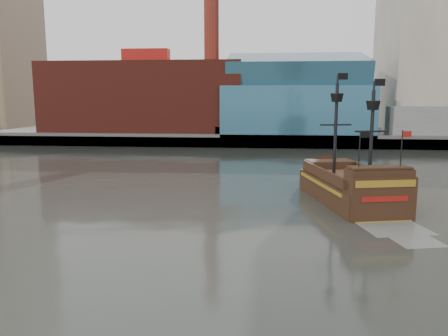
# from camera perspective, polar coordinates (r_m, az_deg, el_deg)

# --- Properties ---
(ground) EXTENTS (400.00, 400.00, 0.00)m
(ground) POSITION_cam_1_polar(r_m,az_deg,el_deg) (24.81, -4.14, -14.00)
(ground) COLOR #252723
(ground) RESTS_ON ground
(promenade_far) EXTENTS (220.00, 60.00, 2.00)m
(promenade_far) POSITION_cam_1_polar(r_m,az_deg,el_deg) (114.87, 3.49, 4.83)
(promenade_far) COLOR slate
(promenade_far) RESTS_ON ground
(seawall) EXTENTS (220.00, 1.00, 2.60)m
(seawall) POSITION_cam_1_polar(r_m,az_deg,el_deg) (85.48, 2.81, 3.53)
(seawall) COLOR #4C4C49
(seawall) RESTS_ON ground
(skyline) EXTENTS (149.00, 45.00, 62.00)m
(skyline) POSITION_cam_1_polar(r_m,az_deg,el_deg) (108.05, 6.36, 17.03)
(skyline) COLOR #776447
(skyline) RESTS_ON promenade_far
(pirate_ship) EXTENTS (8.76, 17.95, 12.91)m
(pirate_ship) POSITION_cam_1_polar(r_m,az_deg,el_deg) (42.58, 16.15, -2.80)
(pirate_ship) COLOR black
(pirate_ship) RESTS_ON ground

